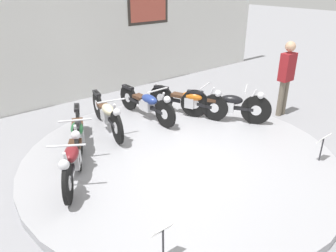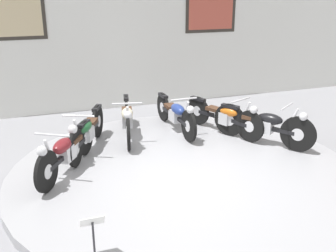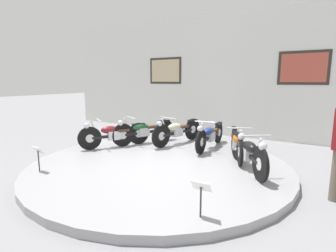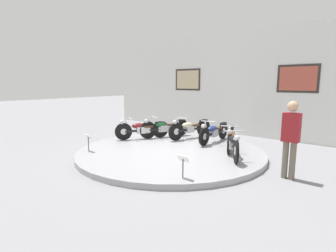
{
  "view_description": "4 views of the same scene",
  "coord_description": "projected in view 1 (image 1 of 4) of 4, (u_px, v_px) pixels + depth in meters",
  "views": [
    {
      "loc": [
        -3.44,
        -3.89,
        3.1
      ],
      "look_at": [
        -0.11,
        0.21,
        0.66
      ],
      "focal_mm": 35.0,
      "sensor_mm": 36.0,
      "label": 1
    },
    {
      "loc": [
        -2.2,
        -5.34,
        2.9
      ],
      "look_at": [
        -0.22,
        0.18,
        0.83
      ],
      "focal_mm": 42.0,
      "sensor_mm": 36.0,
      "label": 2
    },
    {
      "loc": [
        3.02,
        -4.69,
        1.93
      ],
      "look_at": [
        0.01,
        0.35,
        0.91
      ],
      "focal_mm": 28.0,
      "sensor_mm": 36.0,
      "label": 3
    },
    {
      "loc": [
        4.92,
        -6.01,
        2.16
      ],
      "look_at": [
        -0.07,
        -0.04,
        0.87
      ],
      "focal_mm": 28.0,
      "sensor_mm": 36.0,
      "label": 4
    }
  ],
  "objects": [
    {
      "name": "motorcycle_blue",
      "position": [
        147.0,
        103.0,
        7.28
      ],
      "size": [
        0.54,
        1.96,
        0.78
      ],
      "color": "black",
      "rests_on": "display_platform"
    },
    {
      "name": "info_placard_front_centre",
      "position": [
        323.0,
        142.0,
        5.59
      ],
      "size": [
        0.26,
        0.11,
        0.51
      ],
      "color": "#333338",
      "rests_on": "display_platform"
    },
    {
      "name": "motorcycle_orange",
      "position": [
        189.0,
        100.0,
        7.46
      ],
      "size": [
        0.81,
        1.83,
        0.78
      ],
      "color": "black",
      "rests_on": "display_platform"
    },
    {
      "name": "motorcycle_cream",
      "position": [
        107.0,
        113.0,
        6.7
      ],
      "size": [
        0.6,
        1.96,
        0.8
      ],
      "color": "black",
      "rests_on": "display_platform"
    },
    {
      "name": "motorcycle_maroon",
      "position": [
        73.0,
        157.0,
        5.12
      ],
      "size": [
        1.07,
        1.7,
        0.78
      ],
      "color": "black",
      "rests_on": "display_platform"
    },
    {
      "name": "info_placard_front_left",
      "position": [
        163.0,
        234.0,
        3.59
      ],
      "size": [
        0.26,
        0.11,
        0.51
      ],
      "color": "#333338",
      "rests_on": "display_platform"
    },
    {
      "name": "back_wall",
      "position": [
        68.0,
        20.0,
        8.16
      ],
      "size": [
        14.0,
        0.22,
        4.18
      ],
      "color": "silver",
      "rests_on": "ground_plane"
    },
    {
      "name": "display_platform",
      "position": [
        180.0,
        157.0,
        5.98
      ],
      "size": [
        5.6,
        5.6,
        0.14
      ],
      "primitive_type": "cylinder",
      "color": "#99999E",
      "rests_on": "ground_plane"
    },
    {
      "name": "motorcycle_black",
      "position": [
        227.0,
        104.0,
        7.17
      ],
      "size": [
        1.16,
        1.69,
        0.8
      ],
      "color": "black",
      "rests_on": "display_platform"
    },
    {
      "name": "visitor_standing",
      "position": [
        286.0,
        74.0,
        7.59
      ],
      "size": [
        0.36,
        0.23,
        1.77
      ],
      "color": "#6B6051",
      "rests_on": "ground_plane"
    },
    {
      "name": "ground_plane",
      "position": [
        180.0,
        161.0,
        6.01
      ],
      "size": [
        60.0,
        60.0,
        0.0
      ],
      "primitive_type": "plane",
      "color": "gray"
    },
    {
      "name": "motorcycle_green",
      "position": [
        78.0,
        132.0,
        5.9
      ],
      "size": [
        0.89,
        1.82,
        0.79
      ],
      "color": "black",
      "rests_on": "display_platform"
    }
  ]
}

